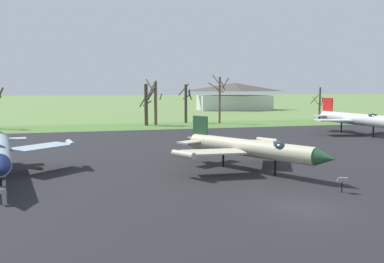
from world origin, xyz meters
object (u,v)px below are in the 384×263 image
info_placard_front_left (342,183)px  info_placard_front_right (1,195)px  jet_fighter_front_left (250,148)px  visitor_building (234,97)px  jet_fighter_rear_center (359,119)px

info_placard_front_left → info_placard_front_right: 20.53m
jet_fighter_front_left → visitor_building: bearing=70.5°
info_placard_front_right → jet_fighter_rear_center: bearing=30.0°
visitor_building → info_placard_front_left: bearing=-106.0°
info_placard_front_right → visitor_building: size_ratio=0.04×
info_placard_front_right → visitor_building: (45.90, 86.29, 3.18)m
info_placard_front_left → jet_fighter_rear_center: size_ratio=0.07×
visitor_building → jet_fighter_front_left: bearing=-109.5°
jet_fighter_front_left → info_placard_front_left: size_ratio=11.94×
jet_fighter_rear_center → jet_fighter_front_left: bearing=-141.9°
jet_fighter_front_left → visitor_building: size_ratio=0.58×
info_placard_front_left → visitor_building: 92.44m
jet_fighter_front_left → visitor_building: 86.26m
info_placard_front_left → info_placard_front_right: info_placard_front_left is taller
jet_fighter_rear_center → info_placard_front_left: bearing=-128.2°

